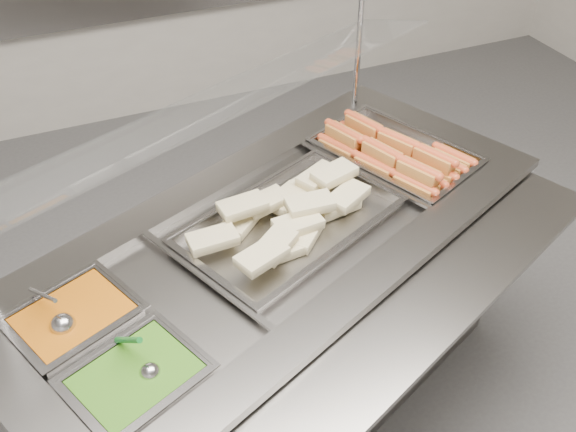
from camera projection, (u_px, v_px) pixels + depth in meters
name	position (u px, v px, depth m)	size (l,w,h in m)	color
steam_counter	(278.00, 324.00, 2.05)	(1.82, 1.33, 0.80)	slate
tray_rail	(408.00, 324.00, 1.58)	(1.56, 0.90, 0.05)	gray
sneeze_guard	(224.00, 103.00, 1.70)	(1.45, 0.81, 0.39)	silver
pan_hotdogs	(394.00, 160.00, 2.13)	(0.47, 0.57, 0.09)	gray
pan_wraps	(290.00, 226.00, 1.84)	(0.69, 0.56, 0.06)	gray
pan_beans	(76.00, 324.00, 1.57)	(0.33, 0.30, 0.09)	gray
pan_peas	(138.00, 385.00, 1.43)	(0.33, 0.30, 0.09)	gray
hotdogs_in_buns	(393.00, 153.00, 2.09)	(0.42, 0.50, 0.10)	#9E6521
tortilla_wraps	(292.00, 211.00, 1.83)	(0.57, 0.42, 0.09)	beige
ladle	(62.00, 324.00, 1.51)	(0.09, 0.17, 0.12)	#AEAEB3
serving_spoon	(146.00, 367.00, 1.41)	(0.08, 0.15, 0.13)	#AEAEB3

